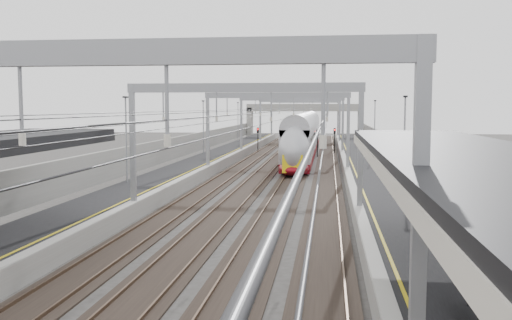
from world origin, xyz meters
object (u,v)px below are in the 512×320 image
(bench, at_px, (484,293))
(signal_green, at_px, (258,135))
(overbridge, at_px, (305,112))
(train, at_px, (304,139))

(bench, relative_size, signal_green, 0.58)
(bench, xyz_separation_m, signal_green, (-13.75, 64.12, 0.80))
(overbridge, bearing_deg, train, -87.57)
(overbridge, relative_size, signal_green, 6.33)
(bench, bearing_deg, train, 96.84)
(train, xyz_separation_m, signal_green, (-6.70, 5.31, 0.22))
(train, bearing_deg, signal_green, 141.60)
(overbridge, distance_m, train, 35.46)
(signal_green, bearing_deg, bench, -77.89)
(train, relative_size, bench, 25.72)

